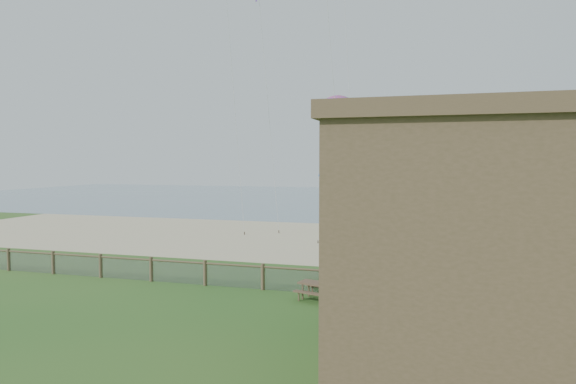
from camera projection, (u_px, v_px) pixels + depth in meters
The scene contains 7 objects.
ground at pixel (208, 330), 18.59m from camera, with size 160.00×160.00×0.00m, color #24561D.
sand_beach at pixel (331, 240), 39.64m from camera, with size 72.00×20.00×0.02m, color #BFB08A.
ocean at pixel (387, 199), 81.74m from camera, with size 160.00×68.00×0.02m, color slate.
chainlink_fence at pixel (263, 278), 24.30m from camera, with size 36.20×0.20×1.25m, color #483C28, non-canonical shape.
motel_deck at pixel (574, 314), 19.66m from camera, with size 15.00×2.00×0.50m, color brown.
picnic_table at pixel (321, 291), 22.48m from camera, with size 1.99×1.50×0.84m, color brown, non-canonical shape.
octopus_kite at pixel (337, 133), 34.12m from camera, with size 2.93×2.07×6.02m, color #FC6027, non-canonical shape.
Camera 1 is at (7.97, -16.67, 6.10)m, focal length 32.00 mm.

